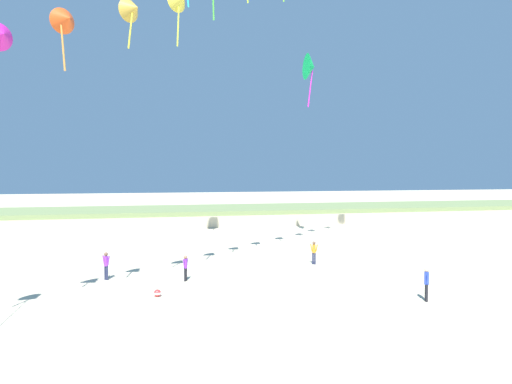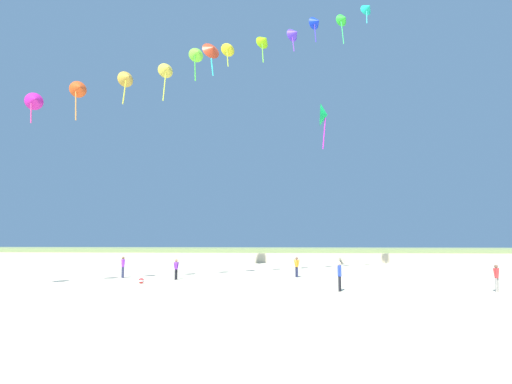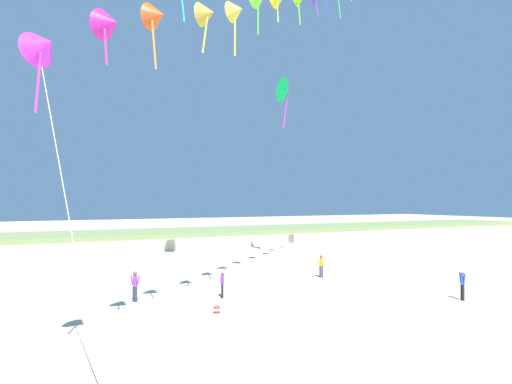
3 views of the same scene
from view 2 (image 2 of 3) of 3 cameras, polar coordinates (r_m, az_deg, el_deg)
ground_plane at (r=22.11m, az=-1.03°, el=-13.55°), size 240.00×240.00×0.00m
dune_ridge at (r=63.89m, az=2.87°, el=-7.80°), size 120.00×13.51×1.73m
person_near_left at (r=29.43m, az=27.86°, el=-9.27°), size 0.48×0.35×1.51m
person_near_right at (r=26.67m, az=10.40°, el=-10.07°), size 0.28×0.57×1.67m
person_mid_center at (r=36.82m, az=-16.29°, el=-8.81°), size 0.48×0.42×1.62m
person_far_left at (r=34.25m, az=-9.95°, el=-9.32°), size 0.34×0.47×1.48m
person_far_right at (r=36.06m, az=5.11°, el=-9.14°), size 0.48×0.40×1.56m
kite_banner_string at (r=36.04m, az=-4.94°, el=17.03°), size 26.43×17.84×24.83m
large_kite_low_lead at (r=47.26m, az=8.48°, el=9.51°), size 0.87×2.29×4.65m
large_kite_mid_trail at (r=46.79m, az=-5.53°, el=17.35°), size 2.14×2.00×3.65m
beach_ball at (r=31.92m, az=-14.15°, el=-10.70°), size 0.36×0.36×0.36m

